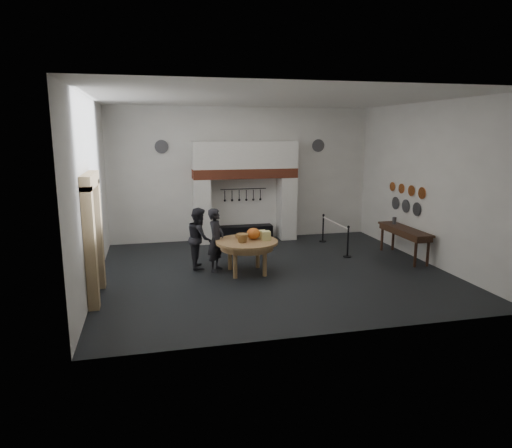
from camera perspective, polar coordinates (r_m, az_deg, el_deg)
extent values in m
cube|color=black|center=(12.32, 2.15, -5.89)|extent=(9.00, 8.00, 0.02)
cube|color=silver|center=(11.80, 2.32, 15.47)|extent=(9.00, 8.00, 0.02)
cube|color=white|center=(15.72, -1.65, 6.25)|extent=(9.00, 0.02, 4.50)
cube|color=white|center=(8.10, 9.74, 1.20)|extent=(9.00, 0.02, 4.50)
cube|color=white|center=(11.51, -19.96, 3.67)|extent=(0.02, 8.00, 4.50)
cube|color=white|center=(13.74, 20.71, 4.77)|extent=(0.02, 8.00, 4.50)
cube|color=silver|center=(15.30, -6.78, 1.60)|extent=(0.55, 0.70, 2.15)
cube|color=silver|center=(15.90, 3.85, 2.02)|extent=(0.55, 0.70, 2.15)
cube|color=#9E442B|center=(15.38, -1.39, 6.36)|extent=(3.50, 0.72, 0.32)
cube|color=silver|center=(15.33, -1.40, 8.63)|extent=(3.50, 0.70, 0.90)
cube|color=black|center=(15.76, -1.41, -1.10)|extent=(1.90, 0.45, 0.50)
cylinder|color=black|center=(15.70, -1.58, 4.41)|extent=(1.60, 0.02, 0.02)
cube|color=black|center=(10.71, -20.03, -2.32)|extent=(0.04, 1.10, 2.50)
cube|color=tan|center=(10.01, -19.99, -2.96)|extent=(0.22, 0.30, 2.60)
cube|color=tan|center=(11.36, -19.20, -1.24)|extent=(0.22, 0.30, 2.60)
cube|color=tan|center=(10.47, -20.06, 5.16)|extent=(0.22, 1.70, 0.30)
cube|color=gold|center=(12.39, -19.11, 1.19)|extent=(0.05, 0.34, 0.44)
cylinder|color=#A78A4F|center=(11.95, -1.15, -2.26)|extent=(1.98, 1.98, 0.07)
ellipsoid|color=#E45B20|center=(12.05, -0.32, -1.22)|extent=(0.36, 0.36, 0.31)
cube|color=#DCD783|center=(11.98, 1.23, -1.46)|extent=(0.22, 0.22, 0.24)
cube|color=#FFF398|center=(12.26, 0.80, -1.25)|extent=(0.18, 0.18, 0.20)
cone|color=olive|center=(11.75, -1.72, -1.78)|extent=(0.39, 0.39, 0.22)
ellipsoid|color=olive|center=(12.24, -1.95, -1.45)|extent=(0.31, 0.18, 0.13)
imported|color=black|center=(12.18, -5.02, -1.99)|extent=(0.65, 0.74, 1.70)
imported|color=#222227|center=(12.52, -7.09, -1.74)|extent=(0.66, 0.84, 1.67)
cube|color=#3C2315|center=(14.06, 18.08, -0.62)|extent=(0.55, 2.20, 0.06)
cylinder|color=#535258|center=(14.54, 16.90, 0.40)|extent=(0.12, 0.12, 0.22)
cylinder|color=#C6662D|center=(13.92, 20.03, 3.65)|extent=(0.03, 0.34, 0.34)
cylinder|color=#C6662D|center=(14.38, 18.84, 3.96)|extent=(0.03, 0.32, 0.32)
cylinder|color=#C6662D|center=(14.84, 17.73, 4.24)|extent=(0.03, 0.30, 0.30)
cylinder|color=#C6662D|center=(15.31, 16.68, 4.51)|extent=(0.03, 0.28, 0.28)
cylinder|color=#4C4C51|center=(14.15, 19.46, 1.76)|extent=(0.03, 0.40, 0.40)
cylinder|color=#4C4C51|center=(14.66, 18.21, 2.15)|extent=(0.03, 0.40, 0.40)
cylinder|color=#4C4C51|center=(15.16, 17.04, 2.52)|extent=(0.03, 0.40, 0.40)
cylinder|color=#4C4C51|center=(15.32, -11.73, 9.45)|extent=(0.44, 0.03, 0.44)
cylinder|color=#4C4C51|center=(16.38, 7.79, 9.69)|extent=(0.44, 0.03, 0.44)
cylinder|color=black|center=(13.82, 11.42, -2.27)|extent=(0.05, 0.05, 0.90)
cylinder|color=black|center=(15.61, 8.39, -0.59)|extent=(0.05, 0.05, 0.90)
cylinder|color=white|center=(14.63, 9.86, 0.15)|extent=(0.04, 2.00, 0.04)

